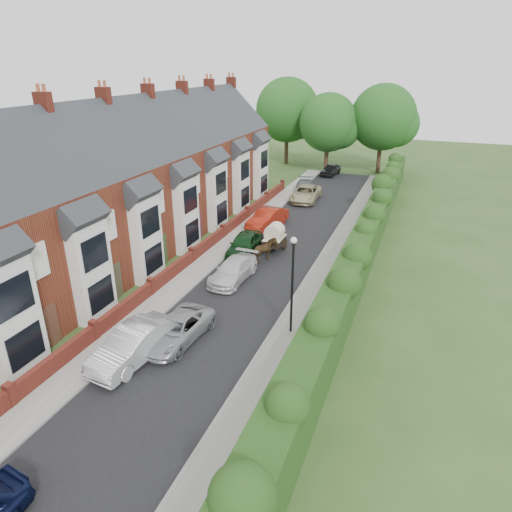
{
  "coord_description": "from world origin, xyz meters",
  "views": [
    {
      "loc": [
        8.71,
        -14.89,
        12.62
      ],
      "look_at": [
        0.11,
        7.77,
        2.2
      ],
      "focal_mm": 32.0,
      "sensor_mm": 36.0,
      "label": 1
    }
  ],
  "objects_px": {
    "car_beige": "(306,194)",
    "horse_cart": "(275,236)",
    "car_green": "(244,244)",
    "car_red": "(267,218)",
    "car_silver_a": "(134,344)",
    "car_black": "(331,170)",
    "horse": "(265,251)",
    "car_white": "(233,270)",
    "car_grey": "(305,188)",
    "car_silver_b": "(176,329)",
    "lamppost": "(293,274)"
  },
  "relations": [
    {
      "from": "car_white",
      "to": "car_grey",
      "type": "height_order",
      "value": "car_grey"
    },
    {
      "from": "car_beige",
      "to": "horse_cart",
      "type": "bearing_deg",
      "value": -86.81
    },
    {
      "from": "car_silver_b",
      "to": "horse_cart",
      "type": "height_order",
      "value": "horse_cart"
    },
    {
      "from": "car_red",
      "to": "car_grey",
      "type": "height_order",
      "value": "car_red"
    },
    {
      "from": "car_beige",
      "to": "car_silver_b",
      "type": "bearing_deg",
      "value": -91.24
    },
    {
      "from": "car_black",
      "to": "car_grey",
      "type": "bearing_deg",
      "value": -86.53
    },
    {
      "from": "car_white",
      "to": "lamppost",
      "type": "bearing_deg",
      "value": -38.79
    },
    {
      "from": "horse",
      "to": "horse_cart",
      "type": "relative_size",
      "value": 0.66
    },
    {
      "from": "car_white",
      "to": "car_green",
      "type": "distance_m",
      "value": 4.17
    },
    {
      "from": "car_green",
      "to": "horse_cart",
      "type": "xyz_separation_m",
      "value": [
        1.81,
        1.24,
        0.44
      ]
    },
    {
      "from": "car_beige",
      "to": "car_grey",
      "type": "xyz_separation_m",
      "value": [
        -0.7,
        2.31,
        -0.04
      ]
    },
    {
      "from": "car_silver_a",
      "to": "horse",
      "type": "relative_size",
      "value": 2.52
    },
    {
      "from": "horse",
      "to": "lamppost",
      "type": "bearing_deg",
      "value": 139.91
    },
    {
      "from": "car_beige",
      "to": "lamppost",
      "type": "bearing_deg",
      "value": -78.96
    },
    {
      "from": "lamppost",
      "to": "horse",
      "type": "xyz_separation_m",
      "value": [
        -4.19,
        7.78,
        -2.49
      ]
    },
    {
      "from": "car_green",
      "to": "horse_cart",
      "type": "height_order",
      "value": "horse_cart"
    },
    {
      "from": "car_green",
      "to": "car_black",
      "type": "xyz_separation_m",
      "value": [
        0.51,
        26.0,
        -0.09
      ]
    },
    {
      "from": "car_green",
      "to": "car_red",
      "type": "height_order",
      "value": "car_red"
    },
    {
      "from": "car_red",
      "to": "car_grey",
      "type": "bearing_deg",
      "value": 99.93
    },
    {
      "from": "car_beige",
      "to": "horse_cart",
      "type": "height_order",
      "value": "horse_cart"
    },
    {
      "from": "car_green",
      "to": "horse",
      "type": "height_order",
      "value": "horse"
    },
    {
      "from": "car_beige",
      "to": "horse_cart",
      "type": "xyz_separation_m",
      "value": [
        1.26,
        -13.24,
        0.48
      ]
    },
    {
      "from": "car_grey",
      "to": "car_white",
      "type": "bearing_deg",
      "value": -100.43
    },
    {
      "from": "car_red",
      "to": "horse",
      "type": "relative_size",
      "value": 2.39
    },
    {
      "from": "car_silver_a",
      "to": "car_green",
      "type": "height_order",
      "value": "car_silver_a"
    },
    {
      "from": "car_red",
      "to": "horse_cart",
      "type": "xyz_separation_m",
      "value": [
        2.21,
        -4.72,
        0.44
      ]
    },
    {
      "from": "lamppost",
      "to": "car_silver_a",
      "type": "bearing_deg",
      "value": -142.68
    },
    {
      "from": "car_black",
      "to": "lamppost",
      "type": "bearing_deg",
      "value": -73.43
    },
    {
      "from": "car_silver_a",
      "to": "car_white",
      "type": "bearing_deg",
      "value": 91.03
    },
    {
      "from": "lamppost",
      "to": "car_beige",
      "type": "relative_size",
      "value": 1.0
    },
    {
      "from": "lamppost",
      "to": "car_green",
      "type": "xyz_separation_m",
      "value": [
        -6.0,
        8.6,
        -2.55
      ]
    },
    {
      "from": "car_grey",
      "to": "car_black",
      "type": "xyz_separation_m",
      "value": [
        0.66,
        9.2,
        -0.01
      ]
    },
    {
      "from": "car_silver_b",
      "to": "car_red",
      "type": "xyz_separation_m",
      "value": [
        -1.4,
        17.17,
        0.12
      ]
    },
    {
      "from": "car_black",
      "to": "horse",
      "type": "bearing_deg",
      "value": -79.67
    },
    {
      "from": "lamppost",
      "to": "car_red",
      "type": "bearing_deg",
      "value": 113.72
    },
    {
      "from": "car_silver_a",
      "to": "horse",
      "type": "xyz_separation_m",
      "value": [
        1.85,
        12.38,
        0.01
      ]
    },
    {
      "from": "car_grey",
      "to": "car_green",
      "type": "bearing_deg",
      "value": -102.82
    },
    {
      "from": "horse_cart",
      "to": "car_grey",
      "type": "bearing_deg",
      "value": 97.19
    },
    {
      "from": "car_silver_a",
      "to": "car_black",
      "type": "bearing_deg",
      "value": 96.11
    },
    {
      "from": "car_black",
      "to": "car_green",
      "type": "bearing_deg",
      "value": -83.58
    },
    {
      "from": "car_silver_b",
      "to": "car_white",
      "type": "distance_m",
      "value": 7.13
    },
    {
      "from": "car_white",
      "to": "car_black",
      "type": "height_order",
      "value": "car_black"
    },
    {
      "from": "horse_cart",
      "to": "car_green",
      "type": "bearing_deg",
      "value": -145.54
    },
    {
      "from": "horse",
      "to": "horse_cart",
      "type": "height_order",
      "value": "horse_cart"
    },
    {
      "from": "car_white",
      "to": "horse_cart",
      "type": "xyz_separation_m",
      "value": [
        0.91,
        5.31,
        0.55
      ]
    },
    {
      "from": "car_beige",
      "to": "car_silver_a",
      "type": "bearing_deg",
      "value": -93.46
    },
    {
      "from": "car_black",
      "to": "horse",
      "type": "relative_size",
      "value": 2.04
    },
    {
      "from": "car_silver_b",
      "to": "car_white",
      "type": "xyz_separation_m",
      "value": [
        -0.1,
        7.13,
        0.01
      ]
    },
    {
      "from": "car_white",
      "to": "car_green",
      "type": "bearing_deg",
      "value": 105.41
    },
    {
      "from": "car_silver_a",
      "to": "car_white",
      "type": "relative_size",
      "value": 1.08
    }
  ]
}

